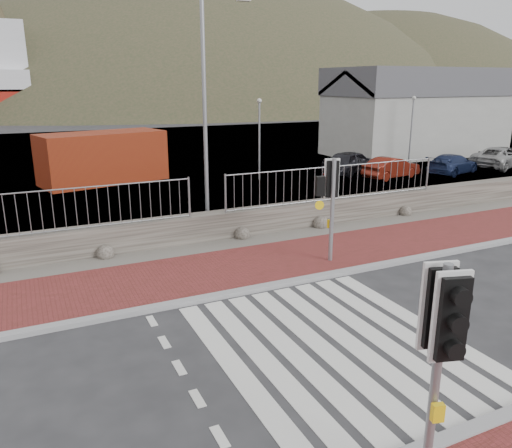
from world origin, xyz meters
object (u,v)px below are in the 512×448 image
traffic_signal_near (441,331)px  car_e (505,155)px  car_a (352,162)px  shipping_container (103,158)px  car_b (391,168)px  streetlight (208,105)px  traffic_signal_far (332,188)px  car_c (452,164)px  car_d (499,157)px

traffic_signal_near → car_e: size_ratio=0.91×
car_a → car_e: (10.70, -1.11, -0.10)m
shipping_container → car_b: shipping_container is taller
streetlight → traffic_signal_near: bearing=-89.4°
traffic_signal_far → shipping_container: 15.30m
shipping_container → car_c: size_ratio=1.60×
traffic_signal_near → car_a: traffic_signal_near is taller
shipping_container → car_c: bearing=-31.8°
streetlight → car_e: streetlight is taller
traffic_signal_far → car_a: traffic_signal_far is taller
shipping_container → car_b: 14.92m
streetlight → car_a: 13.45m
streetlight → traffic_signal_far: bearing=-57.6°
streetlight → car_c: size_ratio=1.99×
shipping_container → car_e: size_ratio=1.83×
car_a → car_c: 5.62m
car_b → shipping_container: bearing=58.8°
traffic_signal_far → car_b: size_ratio=0.88×
car_c → car_e: (5.56, 1.15, 0.01)m
shipping_container → car_a: shipping_container is taller
car_a → car_b: size_ratio=1.14×
car_a → car_d: (9.24, -1.91, -0.05)m
traffic_signal_far → car_d: 20.48m
car_a → car_e: size_ratio=1.17×
traffic_signal_near → car_c: bearing=59.8°
traffic_signal_near → car_c: traffic_signal_near is taller
car_d → traffic_signal_far: bearing=98.8°
car_c → car_d: bearing=-102.6°
traffic_signal_near → car_b: traffic_signal_near is taller
traffic_signal_near → car_a: (12.22, 18.57, -1.49)m
traffic_signal_far → car_b: (10.10, 9.42, -1.61)m
streetlight → car_d: 21.06m
streetlight → shipping_container: bearing=107.2°
car_a → car_d: 9.43m
traffic_signal_far → car_d: (18.13, 9.38, -1.56)m
car_a → car_b: car_a is taller
traffic_signal_near → car_c: (17.36, 16.31, -1.60)m
streetlight → car_c: (15.99, 4.84, -3.66)m
traffic_signal_near → car_a: size_ratio=0.77×
car_d → car_a: bearing=59.8°
car_b → car_c: bearing=-105.7°
traffic_signal_far → streetlight: size_ratio=0.40×
car_b → traffic_signal_far: bearing=123.0°
traffic_signal_far → streetlight: 5.06m
car_e → car_a: bearing=94.1°
traffic_signal_far → car_c: size_ratio=0.79×
shipping_container → car_e: (23.40, -4.61, -0.69)m
streetlight → car_c: bearing=24.2°
car_d → car_e: bearing=-79.9°
car_b → car_d: car_d is taller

